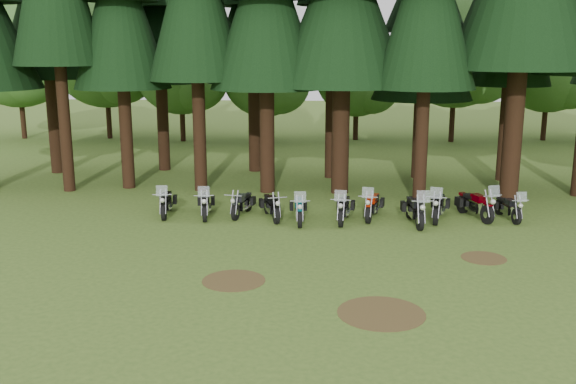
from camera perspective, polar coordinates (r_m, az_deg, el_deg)
name	(u,v)px	position (r m, az deg, el deg)	size (l,w,h in m)	color
ground	(340,260)	(20.02, 4.61, -6.05)	(120.00, 120.00, 0.00)	#416022
pine_back_4	(425,8)	(32.53, 12.10, 15.69)	(4.94, 4.94, 13.78)	#321D10
decid_0	(20,55)	(49.32, -22.69, 11.19)	(8.00, 7.78, 10.00)	#321D10
decid_1	(109,56)	(47.40, -15.65, 11.58)	(7.91, 7.69, 9.88)	#321D10
decid_2	(184,69)	(44.92, -9.20, 10.72)	(6.72, 6.53, 8.40)	#321D10
decid_3	(269,76)	(44.35, -1.74, 10.28)	(6.12, 5.95, 7.65)	#321D10
decid_4	(361,77)	(45.36, 6.48, 10.08)	(5.93, 5.76, 7.41)	#321D10
decid_5	(462,50)	(45.47, 15.24, 12.08)	(8.45, 8.21, 10.56)	#321D10
decid_6	(555,65)	(48.39, 22.64, 10.35)	(7.06, 6.86, 8.82)	#321D10
dirt_patch_0	(234,280)	(18.34, -4.85, -7.84)	(1.80, 1.80, 0.01)	#4C3D1E
dirt_patch_1	(484,258)	(21.03, 17.01, -5.63)	(1.40, 1.40, 0.01)	#4C3D1E
dirt_patch_2	(381,313)	(16.33, 8.29, -10.60)	(2.20, 2.20, 0.01)	#4C3D1E
motorcycle_0	(166,203)	(25.47, -10.76, -1.00)	(0.57, 2.27, 1.42)	black
motorcycle_1	(206,205)	(25.02, -7.34, -1.12)	(0.63, 2.30, 1.44)	black
motorcycle_2	(242,204)	(25.07, -4.11, -1.11)	(0.56, 2.12, 0.87)	black
motorcycle_3	(271,207)	(24.55, -1.48, -1.34)	(0.83, 2.15, 0.90)	black
motorcycle_4	(299,210)	(24.04, 0.97, -1.60)	(0.52, 2.27, 1.43)	black
motorcycle_5	(344,209)	(24.21, 4.98, -1.52)	(0.60, 2.32, 1.46)	black
motorcycle_6	(372,206)	(24.80, 7.52, -1.24)	(0.81, 2.30, 1.45)	black
motorcycle_7	(415,211)	(24.21, 11.20, -1.65)	(0.59, 2.46, 1.54)	black
motorcycle_8	(439,207)	(25.04, 13.25, -1.30)	(0.91, 2.37, 1.50)	black
motorcycle_9	(475,205)	(25.58, 16.29, -1.16)	(1.15, 2.38, 1.54)	black
motorcycle_10	(508,209)	(25.80, 18.97, -1.40)	(0.66, 2.08, 1.31)	black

